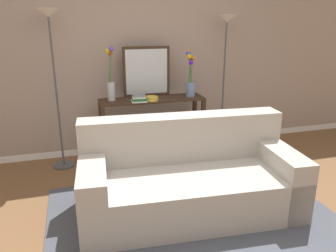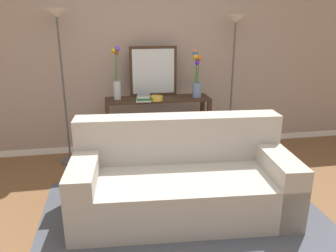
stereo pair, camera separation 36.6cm
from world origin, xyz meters
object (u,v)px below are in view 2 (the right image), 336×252
object	(u,v)px
floor_lamp_right	(234,46)
fruit_bowl	(157,98)
console_table	(158,117)
book_row_under_console	(128,155)
book_stack	(144,98)
wall_mirror	(153,71)
couch	(182,181)
vase_short_flowers	(197,80)
floor_lamp_left	(59,45)
vase_tall_flowers	(117,80)

from	to	relation	value
floor_lamp_right	fruit_bowl	xyz separation A→B (m)	(-1.04, -0.15, -0.61)
console_table	book_row_under_console	size ratio (longest dim) A/B	4.92
floor_lamp_right	book_stack	world-z (taller)	floor_lamp_right
wall_mirror	couch	bearing A→B (deg)	-87.83
vase_short_flowers	fruit_bowl	bearing A→B (deg)	-170.76
book_stack	couch	bearing A→B (deg)	-79.79
floor_lamp_left	book_stack	world-z (taller)	floor_lamp_left
floor_lamp_left	couch	bearing A→B (deg)	-49.25
wall_mirror	fruit_bowl	distance (m)	0.40
vase_tall_flowers	book_row_under_console	xyz separation A→B (m)	(0.10, -0.04, -1.00)
couch	vase_short_flowers	xyz separation A→B (m)	(0.48, 1.31, 0.73)
vase_short_flowers	book_row_under_console	distance (m)	1.35
couch	vase_short_flowers	size ratio (longest dim) A/B	3.44
floor_lamp_left	book_row_under_console	size ratio (longest dim) A/B	6.96
vase_tall_flowers	fruit_bowl	world-z (taller)	vase_tall_flowers
console_table	floor_lamp_right	bearing A→B (deg)	1.76
floor_lamp_left	fruit_bowl	size ratio (longest dim) A/B	11.79
book_row_under_console	floor_lamp_right	bearing A→B (deg)	1.25
vase_tall_flowers	book_stack	world-z (taller)	vase_tall_flowers
vase_tall_flowers	fruit_bowl	xyz separation A→B (m)	(0.48, -0.15, -0.22)
console_table	vase_tall_flowers	size ratio (longest dim) A/B	2.04
console_table	vase_tall_flowers	xyz separation A→B (m)	(-0.51, 0.04, 0.49)
vase_tall_flowers	vase_short_flowers	size ratio (longest dim) A/B	1.09
wall_mirror	vase_tall_flowers	size ratio (longest dim) A/B	0.98
couch	book_row_under_console	xyz separation A→B (m)	(-0.44, 1.34, -0.26)
console_table	wall_mirror	world-z (taller)	wall_mirror
fruit_bowl	book_stack	xyz separation A→B (m)	(-0.16, -0.01, 0.01)
book_row_under_console	console_table	bearing A→B (deg)	0.00
couch	fruit_bowl	distance (m)	1.34
couch	console_table	xyz separation A→B (m)	(-0.03, 1.34, 0.25)
couch	floor_lamp_right	distance (m)	2.03
vase_tall_flowers	vase_short_flowers	world-z (taller)	vase_tall_flowers
vase_short_flowers	book_row_under_console	xyz separation A→B (m)	(-0.92, 0.03, -0.98)
floor_lamp_right	book_stack	distance (m)	1.35
couch	book_row_under_console	world-z (taller)	couch
vase_tall_flowers	book_row_under_console	size ratio (longest dim) A/B	2.41
floor_lamp_right	book_stack	size ratio (longest dim) A/B	9.24
couch	book_stack	distance (m)	1.35
floor_lamp_right	wall_mirror	size ratio (longest dim) A/B	2.86
console_table	couch	bearing A→B (deg)	-88.92
couch	book_row_under_console	distance (m)	1.43
wall_mirror	floor_lamp_right	bearing A→B (deg)	-6.76
fruit_bowl	book_row_under_console	xyz separation A→B (m)	(-0.38, 0.12, -0.79)
wall_mirror	floor_lamp_left	bearing A→B (deg)	-173.76
floor_lamp_left	book_row_under_console	xyz separation A→B (m)	(0.74, -0.03, -1.44)
couch	fruit_bowl	world-z (taller)	couch
floor_lamp_left	wall_mirror	world-z (taller)	floor_lamp_left
floor_lamp_right	vase_short_flowers	bearing A→B (deg)	-173.24
console_table	floor_lamp_right	distance (m)	1.34
vase_tall_flowers	book_stack	distance (m)	0.41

